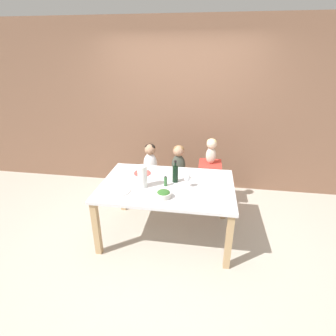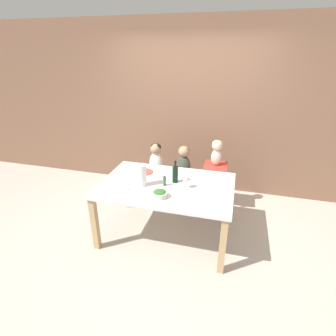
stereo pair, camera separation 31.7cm
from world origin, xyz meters
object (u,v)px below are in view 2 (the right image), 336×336
at_px(chair_far_left, 156,178).
at_px(wine_bottle, 175,174).
at_px(person_child_center, 184,160).
at_px(dinner_plate_front_left, 119,189).
at_px(person_baby_right, 217,150).
at_px(salad_bowl_large, 160,194).
at_px(chair_far_center, 183,181).
at_px(chair_right_highchair, 215,175).
at_px(paper_towel_roll, 142,175).
at_px(dinner_plate_back_left, 145,172).
at_px(person_child_left, 156,157).
at_px(wine_glass_near, 186,179).

relative_size(chair_far_left, wine_bottle, 1.65).
relative_size(person_child_center, wine_bottle, 1.75).
bearing_deg(person_child_center, dinner_plate_front_left, -117.02).
bearing_deg(person_baby_right, salad_bowl_large, -114.37).
xyz_separation_m(chair_far_center, chair_right_highchair, (0.47, 0.00, 0.16)).
bearing_deg(chair_far_left, paper_towel_roll, -83.02).
bearing_deg(person_baby_right, dinner_plate_back_left, -148.31).
bearing_deg(person_child_center, person_baby_right, 0.06).
height_order(person_child_left, wine_glass_near, person_child_left).
bearing_deg(chair_far_left, dinner_plate_back_left, -88.52).
distance_m(chair_far_left, chair_right_highchair, 0.91).
bearing_deg(person_child_left, chair_right_highchair, -0.10).
xyz_separation_m(wine_glass_near, dinner_plate_front_left, (-0.74, -0.23, -0.11)).
relative_size(chair_far_left, person_child_center, 0.95).
bearing_deg(chair_right_highchair, chair_far_center, -180.00).
height_order(wine_glass_near, dinner_plate_back_left, wine_glass_near).
distance_m(wine_bottle, dinner_plate_front_left, 0.69).
height_order(wine_glass_near, salad_bowl_large, wine_glass_near).
bearing_deg(chair_far_center, person_baby_right, 0.24).
distance_m(chair_far_left, wine_bottle, 0.97).
xyz_separation_m(chair_far_left, chair_far_center, (0.43, 0.00, 0.00)).
bearing_deg(dinner_plate_front_left, dinner_plate_back_left, 76.32).
relative_size(salad_bowl_large, dinner_plate_back_left, 0.76).
relative_size(chair_far_center, paper_towel_roll, 1.72).
bearing_deg(person_child_left, dinner_plate_back_left, -88.53).
bearing_deg(wine_glass_near, chair_far_left, 127.25).
distance_m(person_child_left, wine_glass_near, 1.05).
height_order(chair_right_highchair, person_child_left, person_child_left).
xyz_separation_m(chair_far_left, wine_bottle, (0.47, -0.71, 0.45)).
distance_m(person_baby_right, dinner_plate_front_left, 1.48).
xyz_separation_m(salad_bowl_large, dinner_plate_back_left, (-0.38, 0.56, -0.03)).
xyz_separation_m(paper_towel_roll, salad_bowl_large, (0.29, -0.21, -0.09)).
bearing_deg(dinner_plate_front_left, chair_far_center, 62.94).
distance_m(chair_far_left, salad_bowl_large, 1.24).
distance_m(chair_far_center, wine_glass_near, 0.96).
bearing_deg(dinner_plate_front_left, wine_glass_near, 17.45).
height_order(person_child_center, dinner_plate_front_left, person_child_center).
bearing_deg(person_baby_right, chair_far_center, -179.76).
bearing_deg(salad_bowl_large, person_child_left, 109.62).
bearing_deg(chair_far_center, chair_far_left, 180.00).
bearing_deg(person_child_left, salad_bowl_large, -70.38).
relative_size(person_child_center, salad_bowl_large, 2.94).
xyz_separation_m(chair_far_center, wine_bottle, (0.04, -0.71, 0.45)).
distance_m(person_child_left, person_child_center, 0.43).
distance_m(wine_bottle, dinner_plate_back_left, 0.50).
distance_m(chair_right_highchair, person_baby_right, 0.38).
relative_size(person_baby_right, wine_glass_near, 2.28).
relative_size(wine_glass_near, dinner_plate_back_left, 0.75).
xyz_separation_m(paper_towel_roll, dinner_plate_front_left, (-0.22, -0.16, -0.13)).
bearing_deg(person_child_left, wine_glass_near, -52.80).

